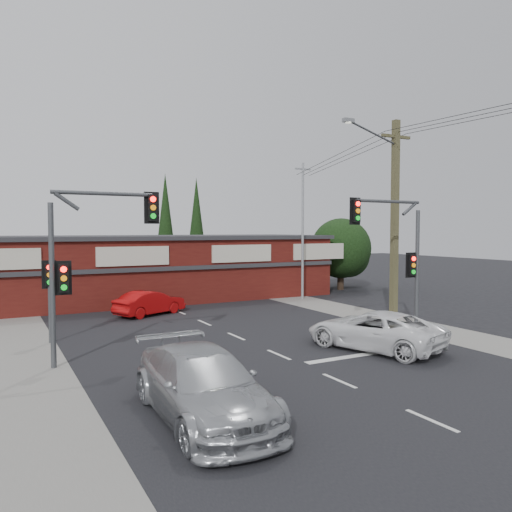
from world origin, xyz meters
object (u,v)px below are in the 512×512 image
white_suv (374,330)px  silver_suv (203,385)px  red_sedan (150,303)px  shop_building (133,268)px  utility_pole (393,214)px

white_suv → silver_suv: size_ratio=0.93×
red_sedan → silver_suv: bearing=143.9°
silver_suv → red_sedan: bearing=79.8°
white_suv → shop_building: size_ratio=0.20×
white_suv → red_sedan: (-5.42, 11.69, -0.08)m
silver_suv → utility_pole: utility_pole is taller
red_sedan → shop_building: shop_building is taller
white_suv → silver_suv: bearing=4.3°
shop_building → utility_pole: utility_pole is taller
white_suv → utility_pole: size_ratio=0.54×
white_suv → silver_suv: 9.19m
white_suv → utility_pole: 7.69m
red_sedan → white_suv: bearing=-179.7°
silver_suv → shop_building: 21.83m
silver_suv → utility_pole: bearing=30.9°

